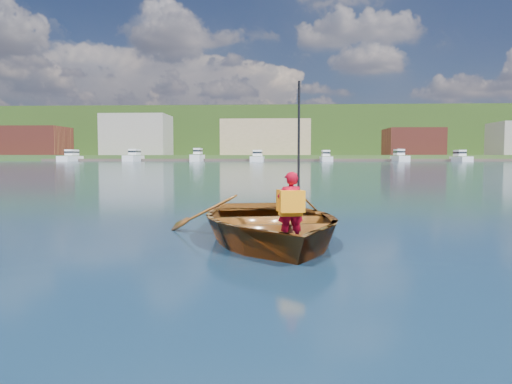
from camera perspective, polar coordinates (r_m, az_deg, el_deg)
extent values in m
plane|color=#142B3C|center=(7.75, 0.77, -5.67)|extent=(600.00, 600.00, 0.00)
imported|color=brown|center=(7.79, 1.38, -3.44)|extent=(3.88, 4.83, 0.89)
imported|color=#A3051A|center=(6.91, 3.96, -1.83)|extent=(0.41, 0.31, 1.00)
cube|color=orange|center=(6.78, 4.19, -1.10)|extent=(0.35, 0.17, 0.30)
cube|color=orange|center=(7.01, 3.74, -0.93)|extent=(0.35, 0.15, 0.30)
cube|color=orange|center=(6.92, 3.95, -2.50)|extent=(0.34, 0.28, 0.05)
cylinder|color=black|center=(7.05, 4.90, 3.41)|extent=(0.04, 0.04, 2.26)
cube|color=#2F571F|center=(197.64, 2.80, 3.91)|extent=(400.00, 80.00, 2.00)
cube|color=#274A1D|center=(247.83, 2.83, 6.24)|extent=(400.00, 100.00, 22.00)
cube|color=#4F413A|center=(155.73, 4.79, 3.65)|extent=(160.05, 7.08, 0.80)
cube|color=brown|center=(194.90, -24.83, 5.31)|extent=(28.00, 16.00, 10.00)
cube|color=gray|center=(179.98, -13.43, 6.34)|extent=(22.00, 16.00, 14.00)
cube|color=#A1856D|center=(172.85, 1.13, 6.22)|extent=(30.00, 16.00, 12.00)
cube|color=brown|center=(178.41, 17.48, 5.49)|extent=(18.00, 16.00, 9.00)
cube|color=white|center=(164.00, -20.45, 3.55)|extent=(3.42, 12.22, 1.85)
cube|color=white|center=(165.13, -20.30, 4.26)|extent=(2.40, 5.50, 1.80)
cube|color=black|center=(165.13, -20.30, 4.29)|extent=(2.46, 5.74, 0.50)
cube|color=white|center=(157.25, -13.82, 3.71)|extent=(3.40, 12.14, 2.04)
cube|color=white|center=(158.42, -13.70, 4.48)|extent=(2.38, 5.46, 1.80)
cube|color=black|center=(158.42, -13.70, 4.52)|extent=(2.45, 5.71, 0.50)
cube|color=white|center=(152.77, -6.71, 3.82)|extent=(2.97, 10.62, 2.27)
cube|color=white|center=(153.83, -6.65, 4.67)|extent=(2.08, 4.78, 1.80)
cube|color=black|center=(153.83, -6.65, 4.70)|extent=(2.14, 4.99, 0.50)
cube|color=white|center=(150.81, 0.16, 3.76)|extent=(3.83, 13.66, 1.70)
cube|color=white|center=(152.18, 0.19, 4.49)|extent=(2.68, 6.15, 1.80)
cube|color=black|center=(152.18, 0.19, 4.53)|extent=(2.75, 6.42, 0.50)
cube|color=white|center=(151.24, 8.00, 3.72)|extent=(3.14, 11.21, 1.65)
cube|color=white|center=(152.36, 7.97, 4.43)|extent=(2.20, 5.04, 1.80)
cube|color=black|center=(152.36, 7.97, 4.47)|extent=(2.26, 5.27, 0.50)
cube|color=white|center=(154.73, 16.12, 3.64)|extent=(3.25, 11.60, 1.91)
cube|color=white|center=(155.87, 16.04, 4.40)|extent=(2.27, 5.22, 1.80)
cube|color=black|center=(155.87, 16.04, 4.44)|extent=(2.34, 5.45, 0.50)
cube|color=white|center=(159.75, 22.37, 3.47)|extent=(3.15, 11.27, 1.66)
cube|color=white|center=(160.82, 22.25, 4.15)|extent=(2.21, 5.07, 1.80)
cube|color=black|center=(160.82, 22.25, 4.19)|extent=(2.27, 5.29, 0.50)
cylinder|color=#382314|center=(216.67, -3.96, 5.43)|extent=(0.80, 0.80, 2.50)
sphere|color=#244E1B|center=(216.78, -3.96, 6.31)|extent=(4.67, 4.67, 4.67)
cylinder|color=#382314|center=(211.49, 6.43, 5.36)|extent=(0.80, 0.80, 3.50)
sphere|color=#244E1B|center=(211.65, 6.44, 6.63)|extent=(6.53, 6.53, 6.53)
cylinder|color=#382314|center=(300.49, -27.12, 6.34)|extent=(0.80, 0.80, 2.62)
sphere|color=#244E1B|center=(300.68, -27.14, 7.00)|extent=(4.90, 4.90, 4.90)
cylinder|color=#382314|center=(285.42, 14.81, 7.61)|extent=(0.80, 0.80, 3.38)
sphere|color=#244E1B|center=(285.75, 14.83, 8.51)|extent=(6.32, 6.32, 6.32)
cylinder|color=#382314|center=(261.56, 14.73, 6.91)|extent=(0.80, 0.80, 3.10)
sphere|color=#244E1B|center=(261.81, 14.74, 7.81)|extent=(5.79, 5.79, 5.79)
cylinder|color=#382314|center=(220.85, 25.09, 4.56)|extent=(0.80, 0.80, 3.06)
sphere|color=#244E1B|center=(220.96, 25.12, 5.62)|extent=(5.71, 5.71, 5.71)
cylinder|color=#382314|center=(250.55, 23.89, 5.93)|extent=(0.80, 0.80, 3.97)
sphere|color=#244E1B|center=(250.81, 23.93, 7.14)|extent=(7.41, 7.41, 7.41)
cylinder|color=#382314|center=(242.63, 24.67, 5.56)|extent=(0.80, 0.80, 3.78)
sphere|color=#244E1B|center=(242.85, 24.71, 6.74)|extent=(7.06, 7.06, 7.06)
cylinder|color=#382314|center=(276.34, -14.06, 7.17)|extent=(0.80, 0.80, 3.78)
sphere|color=#244E1B|center=(276.68, -14.08, 8.21)|extent=(7.05, 7.05, 7.05)
cylinder|color=#382314|center=(272.70, -2.52, 7.51)|extent=(0.80, 0.80, 2.68)
sphere|color=#244E1B|center=(272.94, -2.53, 8.26)|extent=(5.01, 5.01, 5.01)
cylinder|color=#382314|center=(288.37, -18.32, 7.01)|extent=(0.80, 0.80, 2.56)
sphere|color=#244E1B|center=(288.58, -18.33, 7.69)|extent=(4.77, 4.77, 4.77)
cylinder|color=#382314|center=(270.54, 9.77, 7.45)|extent=(0.80, 0.80, 3.49)
sphere|color=#244E1B|center=(270.87, 9.78, 8.43)|extent=(6.51, 6.51, 6.51)
cylinder|color=#382314|center=(282.90, 13.31, 7.61)|extent=(0.80, 0.80, 3.24)
sphere|color=#244E1B|center=(283.22, 13.32, 8.48)|extent=(6.05, 6.05, 6.05)
cylinder|color=#382314|center=(246.79, -13.69, 6.30)|extent=(0.80, 0.80, 3.89)
sphere|color=#244E1B|center=(247.06, -13.71, 7.50)|extent=(7.26, 7.26, 7.26)
cylinder|color=#382314|center=(258.36, 23.97, 6.10)|extent=(0.80, 0.80, 3.30)
sphere|color=#244E1B|center=(258.58, 24.00, 7.08)|extent=(6.16, 6.16, 6.16)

